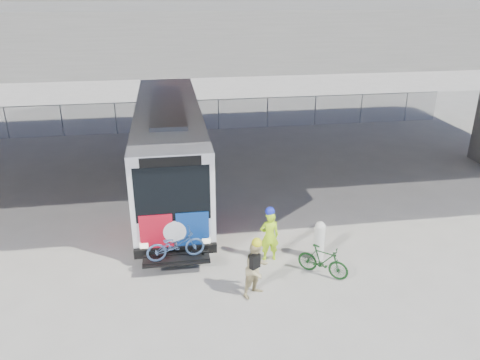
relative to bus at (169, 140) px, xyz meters
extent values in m
plane|color=#9E9991|center=(2.00, -3.55, -2.11)|extent=(160.00, 160.00, 0.00)
cube|color=silver|center=(0.00, -0.02, -0.16)|extent=(2.55, 12.00, 3.20)
cube|color=black|center=(0.00, 0.48, 0.48)|extent=(2.61, 11.00, 1.28)
cube|color=black|center=(0.00, -5.97, 0.23)|extent=(2.24, 0.12, 1.76)
cube|color=black|center=(0.00, -5.97, 1.25)|extent=(1.78, 0.12, 0.30)
cube|color=black|center=(0.00, -6.07, -1.66)|extent=(2.55, 0.20, 0.30)
cube|color=#B60E21|center=(-0.55, -6.04, -1.01)|extent=(1.00, 0.08, 1.20)
cube|color=navy|center=(0.55, -6.04, -1.01)|extent=(1.00, 0.08, 1.20)
cylinder|color=silver|center=(0.00, -6.06, -1.01)|extent=(0.70, 0.06, 0.70)
cube|color=gray|center=(0.00, -0.02, 1.51)|extent=(1.28, 7.20, 0.14)
cube|color=black|center=(0.00, -6.57, -1.66)|extent=(2.00, 0.70, 0.06)
cylinder|color=black|center=(-1.16, -4.42, -1.61)|extent=(0.30, 1.00, 1.00)
cylinder|color=black|center=(1.15, -4.42, -1.61)|extent=(0.30, 1.00, 1.00)
cylinder|color=black|center=(-1.16, 4.18, -1.61)|extent=(0.30, 1.00, 1.00)
cylinder|color=black|center=(1.15, 4.18, -1.61)|extent=(0.30, 1.00, 1.00)
cube|color=#B60E21|center=(-1.31, -3.82, -0.81)|extent=(0.06, 2.60, 1.70)
cube|color=navy|center=(-1.31, -2.22, -0.81)|extent=(0.06, 1.40, 1.70)
cube|color=#B60E21|center=(1.30, -3.82, -0.81)|extent=(0.06, 2.60, 1.70)
cube|color=navy|center=(1.30, -2.22, -0.81)|extent=(0.06, 1.40, 1.70)
imported|color=#3F5E8C|center=(0.00, -6.57, -1.17)|extent=(1.81, 0.87, 0.91)
cube|color=#605E59|center=(2.00, 0.45, 4.64)|extent=(40.00, 16.00, 1.50)
cylinder|color=gray|center=(-6.00, 8.45, -1.21)|extent=(0.06, 0.06, 1.80)
cylinder|color=gray|center=(-2.00, 8.45, -1.21)|extent=(0.06, 0.06, 1.80)
cylinder|color=gray|center=(2.00, 8.45, -1.21)|extent=(0.06, 0.06, 1.80)
cylinder|color=gray|center=(6.00, 8.45, -1.21)|extent=(0.06, 0.06, 1.80)
cylinder|color=gray|center=(10.00, 8.45, -1.21)|extent=(0.06, 0.06, 1.80)
cylinder|color=gray|center=(14.00, 8.45, -1.21)|extent=(0.06, 0.06, 1.80)
plane|color=gray|center=(2.00, 8.45, -1.21)|extent=(30.00, 0.00, 30.00)
cube|color=gray|center=(2.00, 8.45, -0.29)|extent=(30.00, 0.05, 0.04)
cube|color=brown|center=(-16.00, 41.45, 2.89)|extent=(14.00, 10.00, 10.00)
cube|color=brown|center=(8.00, 48.45, 3.89)|extent=(18.00, 12.00, 12.00)
cube|color=brown|center=(26.00, 36.45, 1.89)|extent=(10.00, 8.00, 8.00)
cylinder|color=white|center=(4.47, -6.50, -1.55)|extent=(0.34, 0.34, 1.13)
sphere|color=white|center=(4.47, -6.50, -0.98)|extent=(0.34, 0.34, 0.34)
imported|color=#BDFF1A|center=(2.90, -6.32, -1.27)|extent=(0.62, 0.42, 1.67)
sphere|color=#1829D1|center=(2.90, -6.32, -0.42)|extent=(0.29, 0.29, 0.29)
imported|color=tan|center=(2.16, -8.05, -1.29)|extent=(1.01, 0.95, 1.64)
sphere|color=yellow|center=(2.16, -8.05, -0.45)|extent=(0.28, 0.28, 0.28)
cube|color=black|center=(2.08, -8.22, -0.92)|extent=(0.32, 0.29, 0.40)
imported|color=#133C15|center=(4.30, -7.41, -1.63)|extent=(1.51, 1.36, 0.96)
camera|label=1|loc=(0.01, -18.76, 5.91)|focal=35.00mm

